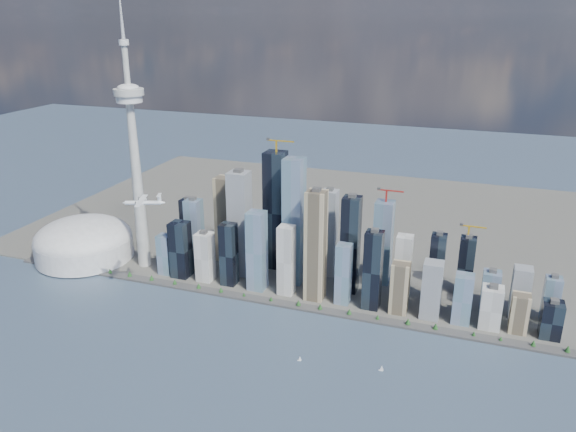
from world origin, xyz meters
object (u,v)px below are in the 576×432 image
(dome_stadium, at_px, (84,241))
(airplane, at_px, (144,202))
(needle_tower, at_px, (135,155))
(sailboat_west, at_px, (381,369))
(sailboat_east, at_px, (300,359))

(dome_stadium, xyz_separation_m, airplane, (252.54, -138.43, 159.67))
(needle_tower, bearing_deg, sailboat_west, -20.46)
(sailboat_west, bearing_deg, sailboat_east, -172.33)
(airplane, height_order, sailboat_east, airplane)
(needle_tower, bearing_deg, dome_stadium, -175.91)
(airplane, distance_m, sailboat_west, 461.73)
(sailboat_west, bearing_deg, dome_stadium, 164.57)
(sailboat_west, bearing_deg, airplane, 173.54)
(airplane, relative_size, sailboat_west, 6.52)
(airplane, bearing_deg, sailboat_west, -27.17)
(dome_stadium, bearing_deg, airplane, -28.73)
(needle_tower, height_order, sailboat_west, needle_tower)
(needle_tower, bearing_deg, airplane, -52.83)
(airplane, relative_size, sailboat_east, 7.88)
(sailboat_east, bearing_deg, needle_tower, 143.23)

